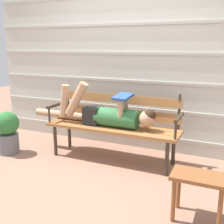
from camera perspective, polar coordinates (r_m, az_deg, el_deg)
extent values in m
plane|color=#936B56|center=(3.48, -0.75, -10.29)|extent=(12.00, 12.00, 0.00)
cube|color=beige|center=(3.83, 3.61, 9.17)|extent=(4.27, 0.06, 2.23)
cube|color=#B7B7AD|center=(3.98, 3.24, -4.32)|extent=(4.27, 0.02, 0.04)
cube|color=#B7B7AD|center=(3.88, 3.31, 0.90)|extent=(4.27, 0.02, 0.04)
cube|color=#B7B7AD|center=(3.82, 3.39, 6.35)|extent=(4.27, 0.02, 0.04)
cube|color=#B7B7AD|center=(3.79, 3.47, 11.93)|extent=(4.27, 0.02, 0.04)
cube|color=#B7B7AD|center=(3.80, 3.55, 17.55)|extent=(4.27, 0.02, 0.04)
cube|color=#9E6638|center=(3.30, -1.02, -3.88)|extent=(1.66, 0.13, 0.04)
cube|color=#9E6638|center=(3.43, 0.00, -3.22)|extent=(1.66, 0.13, 0.04)
cube|color=#9E6638|center=(3.55, 0.95, -2.61)|extent=(1.66, 0.13, 0.04)
cube|color=#9E6638|center=(3.58, 1.37, -0.29)|extent=(1.60, 0.05, 0.11)
cube|color=#9E6638|center=(3.54, 1.39, 2.72)|extent=(1.60, 0.05, 0.11)
cylinder|color=#382D23|center=(3.91, -9.02, 2.18)|extent=(0.03, 0.03, 0.42)
cylinder|color=#382D23|center=(3.34, 13.57, 0.02)|extent=(0.03, 0.03, 0.42)
cylinder|color=#382D23|center=(3.71, -11.52, -5.72)|extent=(0.04, 0.04, 0.40)
cylinder|color=#382D23|center=(3.13, 11.18, -9.38)|extent=(0.04, 0.04, 0.40)
cylinder|color=#382D23|center=(3.97, -8.71, -4.30)|extent=(0.04, 0.04, 0.40)
cylinder|color=#382D23|center=(3.44, 12.47, -7.32)|extent=(0.04, 0.04, 0.40)
cube|color=#382D23|center=(3.76, -11.29, 1.48)|extent=(0.04, 0.41, 0.03)
cylinder|color=#382D23|center=(3.65, -12.73, -0.57)|extent=(0.03, 0.03, 0.20)
cube|color=#382D23|center=(3.14, 13.58, -1.06)|extent=(0.04, 0.41, 0.03)
cylinder|color=#382D23|center=(3.01, 12.87, -3.65)|extent=(0.03, 0.03, 0.20)
cylinder|color=#33703D|center=(3.37, 0.98, -1.18)|extent=(0.53, 0.23, 0.23)
cube|color=black|center=(3.50, -3.88, -0.63)|extent=(0.20, 0.22, 0.21)
sphere|color=tan|center=(3.23, 7.23, -1.37)|extent=(0.19, 0.19, 0.19)
sphere|color=#382314|center=(3.22, 7.59, -0.83)|extent=(0.16, 0.16, 0.16)
cylinder|color=tan|center=(3.50, -7.27, 2.67)|extent=(0.33, 0.11, 0.46)
cylinder|color=tan|center=(3.61, -9.72, 2.30)|extent=(0.15, 0.09, 0.42)
cylinder|color=tan|center=(3.82, -10.06, -0.54)|extent=(0.84, 0.10, 0.10)
cylinder|color=tan|center=(3.23, 1.71, 0.49)|extent=(0.06, 0.06, 0.25)
cylinder|color=tan|center=(3.38, 2.75, 1.05)|extent=(0.06, 0.06, 0.25)
cube|color=#284C9E|center=(3.28, 2.26, 3.17)|extent=(0.20, 0.27, 0.06)
cube|color=brown|center=(2.39, 17.47, -12.52)|extent=(0.44, 0.27, 0.03)
cylinder|color=brown|center=(2.41, 12.44, -17.32)|extent=(0.04, 0.04, 0.37)
cylinder|color=brown|center=(2.38, 21.19, -18.40)|extent=(0.04, 0.04, 0.37)
cylinder|color=brown|center=(2.59, 13.46, -15.00)|extent=(0.04, 0.04, 0.37)
cylinder|color=brown|center=(2.57, 21.50, -15.94)|extent=(0.04, 0.04, 0.37)
cylinder|color=slate|center=(3.98, -20.39, -6.03)|extent=(0.27, 0.27, 0.26)
sphere|color=#2D7033|center=(3.90, -20.72, -2.17)|extent=(0.31, 0.31, 0.31)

